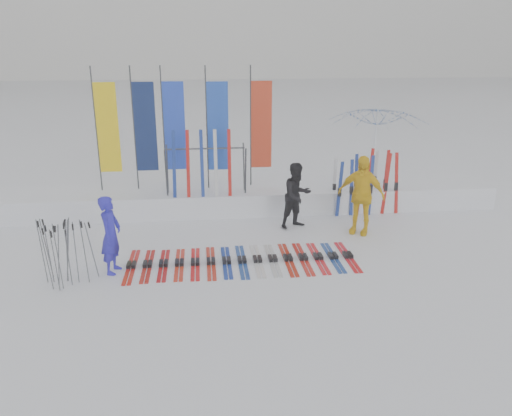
{
  "coord_description": "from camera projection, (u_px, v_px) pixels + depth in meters",
  "views": [
    {
      "loc": [
        -0.91,
        -8.36,
        4.27
      ],
      "look_at": [
        0.2,
        1.6,
        1.0
      ],
      "focal_mm": 35.0,
      "sensor_mm": 36.0,
      "label": 1
    }
  ],
  "objects": [
    {
      "name": "ground",
      "position": [
        255.0,
        286.0,
        9.32
      ],
      "size": [
        120.0,
        120.0,
        0.0
      ],
      "primitive_type": "plane",
      "color": "white",
      "rests_on": "ground"
    },
    {
      "name": "snow_bank",
      "position": [
        237.0,
        199.0,
        13.57
      ],
      "size": [
        14.0,
        1.6,
        0.6
      ],
      "primitive_type": "cube",
      "color": "white",
      "rests_on": "ground"
    },
    {
      "name": "person_blue",
      "position": [
        111.0,
        235.0,
        9.66
      ],
      "size": [
        0.48,
        0.63,
        1.56
      ],
      "primitive_type": "imported",
      "rotation": [
        0.0,
        0.0,
        1.36
      ],
      "color": "#2420BE",
      "rests_on": "ground"
    },
    {
      "name": "person_black",
      "position": [
        297.0,
        195.0,
        12.09
      ],
      "size": [
        0.97,
        0.88,
        1.61
      ],
      "primitive_type": "imported",
      "rotation": [
        0.0,
        0.0,
        0.43
      ],
      "color": "black",
      "rests_on": "ground"
    },
    {
      "name": "person_yellow",
      "position": [
        361.0,
        195.0,
        11.67
      ],
      "size": [
        1.18,
        0.98,
        1.88
      ],
      "primitive_type": "imported",
      "rotation": [
        0.0,
        0.0,
        -0.56
      ],
      "color": "yellow",
      "rests_on": "ground"
    },
    {
      "name": "tent_canopy",
      "position": [
        375.0,
        149.0,
        14.97
      ],
      "size": [
        2.99,
        3.04,
        2.62
      ],
      "primitive_type": "imported",
      "rotation": [
        0.0,
        0.0,
        -0.04
      ],
      "color": "white",
      "rests_on": "ground"
    },
    {
      "name": "ski_row",
      "position": [
        242.0,
        260.0,
        10.33
      ],
      "size": [
        4.67,
        1.7,
        0.07
      ],
      "color": "red",
      "rests_on": "ground"
    },
    {
      "name": "pole_cluster",
      "position": [
        63.0,
        253.0,
        9.25
      ],
      "size": [
        1.0,
        0.65,
        1.26
      ],
      "color": "#595B60",
      "rests_on": "ground"
    },
    {
      "name": "feather_flags",
      "position": [
        181.0,
        127.0,
        13.03
      ],
      "size": [
        4.58,
        0.2,
        3.2
      ],
      "color": "#383A3F",
      "rests_on": "ground"
    },
    {
      "name": "ski_rack",
      "position": [
        206.0,
        164.0,
        12.77
      ],
      "size": [
        2.04,
        0.8,
        1.23
      ],
      "color": "#383A3F",
      "rests_on": "ground"
    },
    {
      "name": "upright_skis",
      "position": [
        367.0,
        183.0,
        13.24
      ],
      "size": [
        1.67,
        1.12,
        1.67
      ],
      "color": "red",
      "rests_on": "ground"
    }
  ]
}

